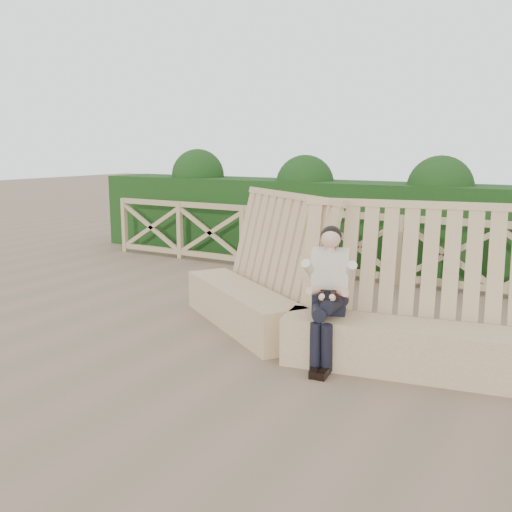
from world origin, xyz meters
The scene contains 5 objects.
ground centered at (0.00, 0.00, 0.00)m, with size 60.00×60.00×0.00m, color brown.
bench centered at (0.76, 0.36, 0.41)m, with size 4.26×1.89×1.61m.
woman centered at (1.06, -0.03, 0.75)m, with size 0.48×0.82×1.36m.
guardrail centered at (0.00, 3.50, 0.55)m, with size 10.10×0.09×1.10m.
hedge centered at (0.00, 4.70, 0.75)m, with size 12.00×1.20×1.50m, color black.
Camera 1 is at (3.23, -5.08, 2.12)m, focal length 40.00 mm.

